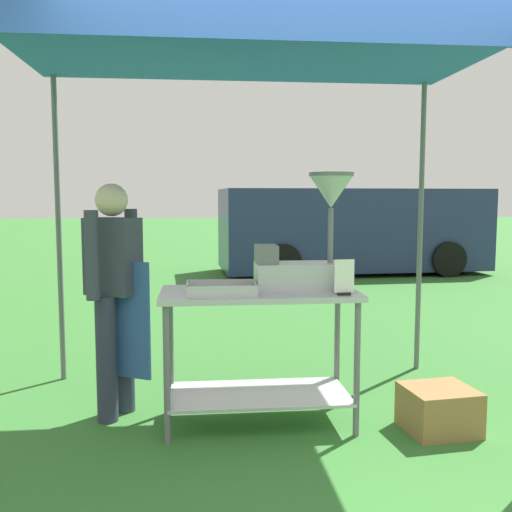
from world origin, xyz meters
name	(u,v)px	position (x,y,z in m)	size (l,w,h in m)	color
ground_plane	(235,295)	(0.00, 6.00, 0.00)	(70.00, 70.00, 0.00)	#33702D
stall_canopy	(258,53)	(-0.16, 1.00, 2.45)	(3.26, 2.12, 2.54)	slate
donut_cart	(259,330)	(-0.16, 0.91, 0.64)	(1.29, 0.62, 0.91)	#B7B7BC
donut_tray	(222,290)	(-0.41, 0.81, 0.93)	(0.44, 0.30, 0.07)	#B7B7BC
donut_fryer	(308,243)	(0.17, 0.93, 1.22)	(0.65, 0.29, 0.77)	#B7B7BC
menu_sign	(344,280)	(0.36, 0.69, 1.00)	(0.13, 0.05, 0.22)	black
vendor	(115,288)	(-1.13, 1.14, 0.90)	(0.45, 0.51, 1.61)	#2D3347
supply_crate	(439,409)	(0.99, 0.67, 0.14)	(0.47, 0.44, 0.29)	olive
van_navy	(352,229)	(2.55, 8.53, 0.88)	(5.35, 2.35, 1.69)	navy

